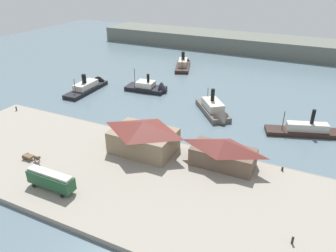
{
  "coord_description": "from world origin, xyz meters",
  "views": [
    {
      "loc": [
        34.38,
        -71.64,
        43.32
      ],
      "look_at": [
        -1.28,
        2.38,
        2.0
      ],
      "focal_mm": 34.53,
      "sensor_mm": 36.0,
      "label": 1
    }
  ],
  "objects_px": {
    "ferry_shed_east_terminal": "(144,136)",
    "horse_cart": "(31,157)",
    "ferry_departing_north": "(90,86)",
    "ferry_approaching_east": "(215,111)",
    "ferry_approaching_west": "(183,64)",
    "ferry_moored_east": "(318,131)",
    "street_tram": "(51,179)",
    "mooring_post_center_west": "(113,128)",
    "pedestrian_by_tram": "(16,109)",
    "pedestrian_at_waters_edge": "(293,240)",
    "ferry_shed_customs_shed": "(223,152)",
    "ferry_moored_west": "(151,88)",
    "mooring_post_west": "(282,169)"
  },
  "relations": [
    {
      "from": "ferry_approaching_west",
      "to": "ferry_moored_west",
      "type": "xyz_separation_m",
      "value": [
        2.08,
        -35.29,
        -0.2
      ]
    },
    {
      "from": "pedestrian_by_tram",
      "to": "ferry_approaching_west",
      "type": "xyz_separation_m",
      "value": [
        26.95,
        72.53,
        -0.54
      ]
    },
    {
      "from": "ferry_shed_customs_shed",
      "to": "ferry_approaching_west",
      "type": "xyz_separation_m",
      "value": [
        -41.89,
        74.03,
        -3.23
      ]
    },
    {
      "from": "horse_cart",
      "to": "ferry_approaching_east",
      "type": "bearing_deg",
      "value": 56.43
    },
    {
      "from": "ferry_shed_customs_shed",
      "to": "ferry_moored_west",
      "type": "xyz_separation_m",
      "value": [
        -39.8,
        38.74,
        -3.43
      ]
    },
    {
      "from": "pedestrian_by_tram",
      "to": "ferry_approaching_west",
      "type": "relative_size",
      "value": 0.07
    },
    {
      "from": "ferry_shed_customs_shed",
      "to": "street_tram",
      "type": "distance_m",
      "value": 38.05
    },
    {
      "from": "horse_cart",
      "to": "ferry_departing_north",
      "type": "xyz_separation_m",
      "value": [
        -20.43,
        48.61,
        -0.86
      ]
    },
    {
      "from": "pedestrian_by_tram",
      "to": "ferry_approaching_east",
      "type": "xyz_separation_m",
      "value": [
        57.73,
        26.6,
        -0.47
      ]
    },
    {
      "from": "horse_cart",
      "to": "mooring_post_west",
      "type": "height_order",
      "value": "horse_cart"
    },
    {
      "from": "street_tram",
      "to": "ferry_approaching_east",
      "type": "height_order",
      "value": "ferry_approaching_east"
    },
    {
      "from": "ferry_shed_east_terminal",
      "to": "ferry_departing_north",
      "type": "relative_size",
      "value": 0.7
    },
    {
      "from": "ferry_shed_east_terminal",
      "to": "ferry_moored_east",
      "type": "xyz_separation_m",
      "value": [
        38.96,
        30.39,
        -4.18
      ]
    },
    {
      "from": "ferry_moored_west",
      "to": "ferry_departing_north",
      "type": "xyz_separation_m",
      "value": [
        -22.31,
        -8.09,
        0.09
      ]
    },
    {
      "from": "ferry_approaching_east",
      "to": "street_tram",
      "type": "bearing_deg",
      "value": -109.18
    },
    {
      "from": "ferry_moored_east",
      "to": "pedestrian_by_tram",
      "type": "bearing_deg",
      "value": -163.17
    },
    {
      "from": "mooring_post_center_west",
      "to": "ferry_moored_west",
      "type": "distance_m",
      "value": 35.32
    },
    {
      "from": "ferry_approaching_west",
      "to": "ferry_moored_east",
      "type": "distance_m",
      "value": 76.41
    },
    {
      "from": "horse_cart",
      "to": "ferry_shed_east_terminal",
      "type": "bearing_deg",
      "value": 35.6
    },
    {
      "from": "ferry_shed_east_terminal",
      "to": "horse_cart",
      "type": "xyz_separation_m",
      "value": [
        -21.91,
        -15.69,
        -3.16
      ]
    },
    {
      "from": "pedestrian_at_waters_edge",
      "to": "ferry_moored_west",
      "type": "distance_m",
      "value": 80.74
    },
    {
      "from": "mooring_post_center_west",
      "to": "ferry_approaching_east",
      "type": "bearing_deg",
      "value": 47.24
    },
    {
      "from": "ferry_approaching_east",
      "to": "ferry_approaching_west",
      "type": "bearing_deg",
      "value": 123.83
    },
    {
      "from": "pedestrian_by_tram",
      "to": "ferry_approaching_west",
      "type": "distance_m",
      "value": 77.37
    },
    {
      "from": "ferry_approaching_east",
      "to": "pedestrian_at_waters_edge",
      "type": "bearing_deg",
      "value": -57.98
    },
    {
      "from": "mooring_post_west",
      "to": "ferry_departing_north",
      "type": "bearing_deg",
      "value": 160.19
    },
    {
      "from": "street_tram",
      "to": "pedestrian_by_tram",
      "type": "bearing_deg",
      "value": 146.92
    },
    {
      "from": "street_tram",
      "to": "mooring_post_center_west",
      "type": "distance_m",
      "value": 28.62
    },
    {
      "from": "ferry_shed_east_terminal",
      "to": "pedestrian_by_tram",
      "type": "bearing_deg",
      "value": 175.61
    },
    {
      "from": "ferry_approaching_west",
      "to": "mooring_post_center_west",
      "type": "bearing_deg",
      "value": -83.06
    },
    {
      "from": "mooring_post_center_west",
      "to": "ferry_approaching_east",
      "type": "relative_size",
      "value": 0.05
    },
    {
      "from": "street_tram",
      "to": "ferry_moored_west",
      "type": "bearing_deg",
      "value": 99.46
    },
    {
      "from": "ferry_moored_west",
      "to": "pedestrian_at_waters_edge",
      "type": "bearing_deg",
      "value": -44.59
    },
    {
      "from": "mooring_post_west",
      "to": "pedestrian_at_waters_edge",
      "type": "bearing_deg",
      "value": -77.74
    },
    {
      "from": "street_tram",
      "to": "pedestrian_by_tram",
      "type": "xyz_separation_m",
      "value": [
        -39.52,
        25.74,
        -1.73
      ]
    },
    {
      "from": "pedestrian_at_waters_edge",
      "to": "ferry_shed_east_terminal",
      "type": "bearing_deg",
      "value": 157.29
    },
    {
      "from": "street_tram",
      "to": "mooring_post_center_west",
      "type": "xyz_separation_m",
      "value": [
        -4.06,
        28.26,
        -2.0
      ]
    },
    {
      "from": "street_tram",
      "to": "ferry_moored_east",
      "type": "distance_m",
      "value": 71.43
    },
    {
      "from": "horse_cart",
      "to": "pedestrian_by_tram",
      "type": "height_order",
      "value": "horse_cart"
    },
    {
      "from": "ferry_shed_east_terminal",
      "to": "ferry_shed_customs_shed",
      "type": "relative_size",
      "value": 1.06
    },
    {
      "from": "pedestrian_at_waters_edge",
      "to": "mooring_post_west",
      "type": "bearing_deg",
      "value": 102.26
    },
    {
      "from": "ferry_departing_north",
      "to": "ferry_approaching_east",
      "type": "height_order",
      "value": "ferry_approaching_east"
    },
    {
      "from": "horse_cart",
      "to": "ferry_departing_north",
      "type": "distance_m",
      "value": 52.73
    },
    {
      "from": "ferry_approaching_west",
      "to": "ferry_departing_north",
      "type": "height_order",
      "value": "ferry_approaching_west"
    },
    {
      "from": "horse_cart",
      "to": "mooring_post_center_west",
      "type": "bearing_deg",
      "value": 69.3
    },
    {
      "from": "ferry_departing_north",
      "to": "mooring_post_center_west",
      "type": "bearing_deg",
      "value": -42.82
    },
    {
      "from": "pedestrian_at_waters_edge",
      "to": "ferry_moored_west",
      "type": "xyz_separation_m",
      "value": [
        -57.5,
        56.68,
        -0.77
      ]
    },
    {
      "from": "ferry_shed_east_terminal",
      "to": "horse_cart",
      "type": "height_order",
      "value": "ferry_shed_east_terminal"
    },
    {
      "from": "mooring_post_west",
      "to": "mooring_post_center_west",
      "type": "relative_size",
      "value": 1.0
    },
    {
      "from": "street_tram",
      "to": "ferry_departing_north",
      "type": "bearing_deg",
      "value": 120.86
    }
  ]
}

